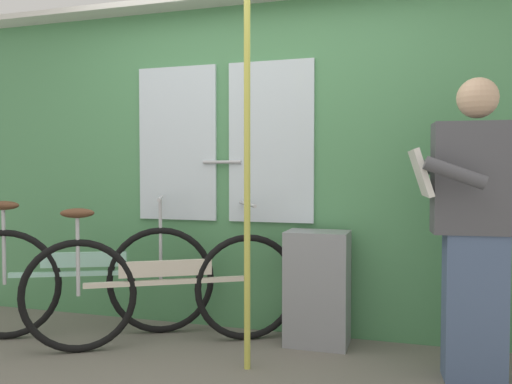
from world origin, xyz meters
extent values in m
cube|color=#4C8C56|center=(0.00, 1.16, 1.13)|extent=(4.55, 0.08, 2.26)
cube|color=silver|center=(-0.55, 1.11, 1.31)|extent=(0.60, 0.02, 1.10)
cube|color=silver|center=(0.15, 1.11, 1.31)|extent=(0.60, 0.02, 1.10)
cylinder|color=#B2B2B7|center=(-0.20, 1.09, 1.18)|extent=(0.28, 0.02, 0.02)
torus|color=black|center=(0.05, 0.90, 0.35)|extent=(0.63, 0.39, 0.70)
torus|color=black|center=(-0.86, 0.36, 0.35)|extent=(0.63, 0.39, 0.70)
cube|color=beige|center=(-0.41, 0.63, 0.41)|extent=(0.88, 0.53, 0.03)
cube|color=beige|center=(-0.41, 0.63, 0.50)|extent=(0.52, 0.32, 0.10)
cylinder|color=#B7B7BC|center=(-0.86, 0.36, 0.60)|extent=(0.02, 0.02, 0.51)
ellipsoid|color=brown|center=(-0.86, 0.36, 0.86)|extent=(0.22, 0.18, 0.06)
cylinder|color=#B7B7BC|center=(0.05, 0.90, 0.62)|extent=(0.02, 0.02, 0.55)
cylinder|color=#B7B7BC|center=(0.05, 0.90, 0.90)|extent=(0.24, 0.39, 0.02)
torus|color=black|center=(-0.56, 0.86, 0.36)|extent=(0.68, 0.34, 0.73)
torus|color=black|center=(-1.49, 0.44, 0.36)|extent=(0.68, 0.34, 0.73)
cube|color=#9EDBC6|center=(-1.02, 0.65, 0.42)|extent=(0.89, 0.43, 0.03)
cube|color=#9EDBC6|center=(-1.02, 0.65, 0.52)|extent=(0.52, 0.26, 0.10)
cylinder|color=#B7B7BC|center=(-1.49, 0.44, 0.63)|extent=(0.02, 0.02, 0.52)
ellipsoid|color=brown|center=(-1.49, 0.44, 0.89)|extent=(0.22, 0.17, 0.06)
cylinder|color=#B7B7BC|center=(-0.56, 0.86, 0.65)|extent=(0.02, 0.02, 0.56)
cylinder|color=#B7B7BC|center=(-0.56, 0.86, 0.93)|extent=(0.21, 0.41, 0.02)
cube|color=slate|center=(1.40, 0.61, 0.39)|extent=(0.32, 0.21, 0.78)
cube|color=#4C4C51|center=(1.40, 0.61, 1.07)|extent=(0.46, 0.24, 0.58)
sphere|color=tan|center=(1.40, 0.61, 1.49)|extent=(0.21, 0.21, 0.21)
cube|color=silver|center=(1.12, 0.58, 1.10)|extent=(0.14, 0.35, 0.26)
cylinder|color=#4C4C51|center=(1.28, 0.40, 1.10)|extent=(0.31, 0.10, 0.17)
cylinder|color=#4C4C51|center=(1.24, 0.79, 1.10)|extent=(0.31, 0.10, 0.17)
cube|color=gray|center=(0.51, 0.94, 0.36)|extent=(0.40, 0.28, 0.73)
cylinder|color=#C6C14C|center=(0.20, 0.41, 1.13)|extent=(0.04, 0.04, 2.26)
camera|label=1|loc=(1.09, -2.33, 1.10)|focal=36.56mm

